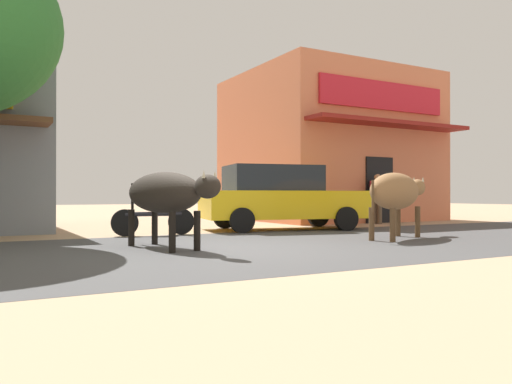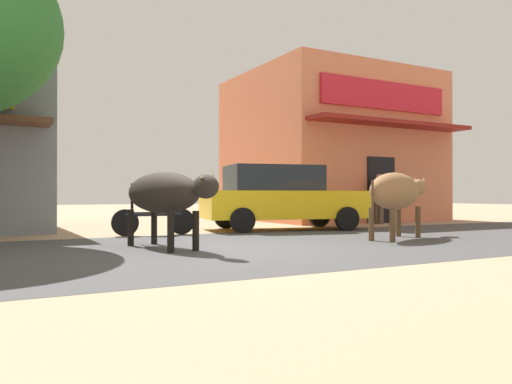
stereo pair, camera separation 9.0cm
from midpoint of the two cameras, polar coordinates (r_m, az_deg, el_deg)
name	(u,v)px [view 1 (the left image)]	position (r m, az deg, el deg)	size (l,w,h in m)	color
ground	(220,248)	(8.65, -4.29, -6.28)	(80.00, 80.00, 0.00)	tan
asphalt_road	(220,248)	(8.65, -4.29, -6.26)	(72.00, 6.10, 0.00)	#424242
storefront_right_club	(328,148)	(19.14, 7.87, 4.84)	(6.32, 6.72, 5.22)	#DB7853
parked_hatchback_car	(280,197)	(13.15, 2.51, -0.55)	(4.42, 2.54, 1.64)	yellow
parked_motorcycle	(155,214)	(11.52, -11.44, -2.47)	(1.84, 0.29, 1.04)	black
cow_near_brown	(165,193)	(8.65, -10.43, -0.16)	(1.05, 2.71, 1.28)	#2A241E
cow_far_dark	(397,192)	(10.79, 15.20, 0.01)	(2.55, 1.44, 1.35)	olive
pedestrian_by_shop	(378,195)	(16.19, 13.27, -0.31)	(0.41, 0.61, 1.54)	brown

